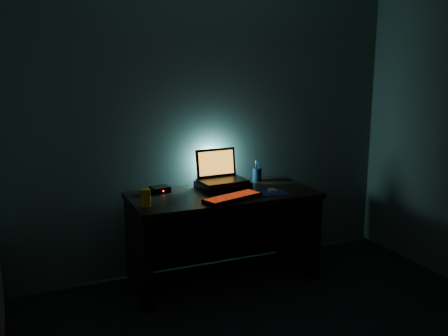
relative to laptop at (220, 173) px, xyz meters
name	(u,v)px	position (x,y,z in m)	size (l,w,h in m)	color
room	(350,172)	(-0.05, -1.79, 0.38)	(3.50, 4.00, 2.50)	black
desk	(221,221)	(-0.05, -0.12, -0.38)	(1.50, 0.70, 0.75)	black
riser	(223,185)	(0.00, -0.05, -0.09)	(0.40, 0.30, 0.06)	black
laptop	(220,173)	(0.00, 0.00, 0.00)	(0.40, 0.31, 0.26)	black
keyboard	(232,198)	(-0.06, -0.38, -0.11)	(0.51, 0.30, 0.03)	black
mousepad	(273,193)	(0.32, -0.33, -0.12)	(0.22, 0.20, 0.00)	navy
mouse	(273,191)	(0.32, -0.33, -0.10)	(0.05, 0.09, 0.03)	gray
pen_cup	(257,175)	(0.39, 0.09, -0.06)	(0.08, 0.08, 0.11)	black
juice_glass	(146,198)	(-0.71, -0.31, -0.06)	(0.08, 0.08, 0.13)	#D89A0B
router	(160,189)	(-0.51, 0.04, -0.10)	(0.17, 0.14, 0.05)	black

